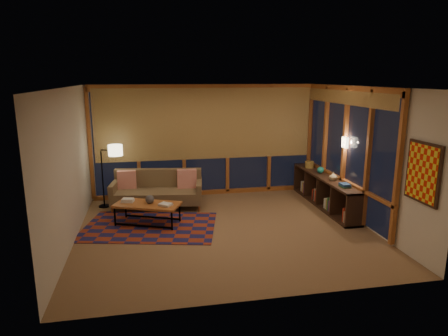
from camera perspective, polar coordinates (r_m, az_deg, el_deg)
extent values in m
cube|color=#957650|center=(7.76, 0.14, -8.83)|extent=(5.50, 5.00, 0.01)
cube|color=white|center=(7.21, 0.15, 11.51)|extent=(5.50, 5.00, 0.01)
cube|color=beige|center=(9.79, -2.68, 3.96)|extent=(5.50, 0.01, 2.70)
cube|color=beige|center=(5.02, 5.69, -4.90)|extent=(5.50, 0.01, 2.70)
cube|color=beige|center=(7.36, -21.35, 0.04)|extent=(0.01, 5.00, 2.70)
cube|color=beige|center=(8.34, 19.04, 1.66)|extent=(0.01, 5.00, 2.70)
cube|color=maroon|center=(8.05, -10.56, -8.21)|extent=(2.85, 2.21, 0.01)
sphere|color=black|center=(8.05, -10.56, -4.39)|extent=(0.24, 0.24, 0.17)
cylinder|color=olive|center=(9.96, 12.09, 0.49)|extent=(0.22, 0.22, 0.16)
sphere|color=#1A847E|center=(9.44, 13.61, -0.29)|extent=(0.19, 0.19, 0.15)
imported|color=tan|center=(8.87, 15.34, -1.14)|extent=(0.22, 0.22, 0.19)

